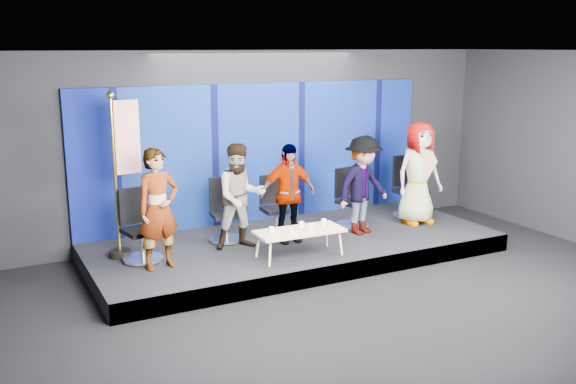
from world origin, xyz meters
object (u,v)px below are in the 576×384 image
at_px(mug_d, 311,227).
at_px(mug_c, 301,225).
at_px(panelist_a, 158,209).
at_px(panelist_c, 288,193).
at_px(chair_d, 351,207).
at_px(panelist_e, 419,173).
at_px(chair_b, 225,220).
at_px(chair_a, 140,237).
at_px(panelist_b, 240,196).
at_px(mug_b, 291,230).
at_px(flag_stand, 123,171).
at_px(panelist_d, 363,185).
at_px(coffee_table, 300,232).
at_px(mug_a, 271,230).
at_px(chair_c, 275,215).
at_px(chair_e, 409,197).
at_px(mug_e, 324,222).

bearing_deg(mug_d, mug_c, 116.91).
relative_size(panelist_a, panelist_c, 1.08).
bearing_deg(chair_d, panelist_e, -32.22).
xyz_separation_m(chair_d, panelist_e, (1.22, -0.41, 0.61)).
relative_size(chair_b, panelist_c, 0.64).
bearing_deg(chair_b, chair_a, -159.58).
bearing_deg(panelist_b, mug_b, -56.91).
bearing_deg(mug_c, panelist_e, 12.48).
distance_m(mug_b, flag_stand, 2.78).
bearing_deg(panelist_a, panelist_d, -8.84).
bearing_deg(panelist_b, panelist_e, 4.60).
xyz_separation_m(panelist_b, coffee_table, (0.65, -0.84, -0.47)).
xyz_separation_m(mug_a, mug_c, (0.55, 0.02, 0.00)).
xyz_separation_m(chair_b, chair_c, (0.94, -0.03, -0.01)).
bearing_deg(chair_a, chair_e, -8.57).
relative_size(panelist_b, panelist_e, 0.91).
xyz_separation_m(chair_d, mug_a, (-2.13, -1.05, 0.12)).
height_order(chair_c, panelist_d, panelist_d).
relative_size(panelist_b, mug_b, 20.06).
distance_m(panelist_b, panelist_d, 2.26).
height_order(chair_a, flag_stand, flag_stand).
height_order(panelist_c, chair_d, panelist_c).
xyz_separation_m(chair_b, mug_c, (0.82, -1.24, 0.13)).
distance_m(chair_a, mug_b, 2.36).
bearing_deg(chair_e, panelist_c, -171.26).
xyz_separation_m(chair_a, mug_c, (2.39, -0.86, 0.11)).
xyz_separation_m(panelist_e, mug_a, (-3.35, -0.64, -0.48)).
relative_size(chair_e, flag_stand, 0.45).
xyz_separation_m(chair_c, mug_a, (-0.66, -1.23, 0.14)).
distance_m(chair_e, coffee_table, 3.29).
bearing_deg(panelist_e, mug_c, -166.64).
bearing_deg(chair_e, chair_a, -176.50).
distance_m(chair_a, chair_b, 1.62).
distance_m(chair_b, mug_e, 1.75).
bearing_deg(chair_e, mug_b, -157.54).
relative_size(panelist_a, mug_a, 20.01).
bearing_deg(panelist_a, chair_a, 99.55).
bearing_deg(chair_c, mug_c, -91.41).
xyz_separation_m(chair_e, mug_b, (-3.25, -1.29, 0.09)).
xyz_separation_m(panelist_e, mug_d, (-2.72, -0.79, -0.48)).
xyz_separation_m(chair_a, panelist_e, (5.19, -0.23, 0.59)).
bearing_deg(panelist_b, mug_d, -41.33).
relative_size(chair_a, panelist_a, 0.62).
bearing_deg(chair_b, mug_c, -50.05).
distance_m(chair_c, mug_c, 1.22).
xyz_separation_m(panelist_b, mug_a, (0.19, -0.77, -0.39)).
relative_size(panelist_b, panelist_c, 1.03).
height_order(chair_c, flag_stand, flag_stand).
bearing_deg(mug_d, chair_d, 38.57).
xyz_separation_m(chair_a, chair_d, (3.97, 0.17, -0.02)).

